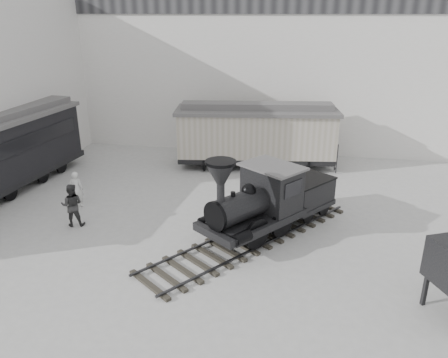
% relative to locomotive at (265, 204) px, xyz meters
% --- Properties ---
extents(ground, '(90.00, 90.00, 0.00)m').
position_rel_locomotive_xyz_m(ground, '(-1.37, -3.25, -1.25)').
color(ground, '#9E9E9B').
extents(north_wall, '(34.00, 2.51, 11.00)m').
position_rel_locomotive_xyz_m(north_wall, '(-1.37, 11.74, 4.30)').
color(north_wall, silver).
rests_on(north_wall, ground).
extents(locomotive, '(7.52, 8.90, 3.40)m').
position_rel_locomotive_xyz_m(locomotive, '(0.00, 0.00, 0.00)').
color(locomotive, black).
rests_on(locomotive, ground).
extents(boxcar, '(8.99, 3.87, 3.57)m').
position_rel_locomotive_xyz_m(boxcar, '(-1.22, 7.94, 0.62)').
color(boxcar, black).
rests_on(boxcar, ground).
extents(visitor_a, '(0.64, 0.47, 1.63)m').
position_rel_locomotive_xyz_m(visitor_a, '(-8.38, 1.08, -0.44)').
color(visitor_a, silver).
rests_on(visitor_a, ground).
extents(visitor_b, '(1.01, 0.88, 1.77)m').
position_rel_locomotive_xyz_m(visitor_b, '(-7.64, -0.67, -0.37)').
color(visitor_b, '#2B2B2B').
rests_on(visitor_b, ground).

